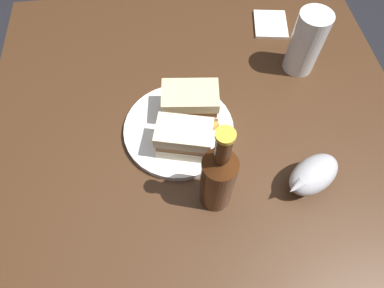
{
  "coord_description": "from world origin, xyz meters",
  "views": [
    {
      "loc": [
        0.28,
        -0.06,
        1.4
      ],
      "look_at": [
        -0.05,
        -0.02,
        0.8
      ],
      "focal_mm": 30.22,
      "sensor_mm": 36.0,
      "label": 1
    }
  ],
  "objects_px": {
    "pint_glass": "(305,46)",
    "sandwich_half_left": "(184,138)",
    "cider_bottle": "(218,178)",
    "napkin": "(270,24)",
    "plate": "(179,129)",
    "gravy_boat": "(313,175)",
    "sandwich_half_right": "(190,102)"
  },
  "relations": [
    {
      "from": "pint_glass",
      "to": "sandwich_half_left",
      "type": "bearing_deg",
      "value": -56.04
    },
    {
      "from": "cider_bottle",
      "to": "napkin",
      "type": "height_order",
      "value": "cider_bottle"
    },
    {
      "from": "plate",
      "to": "pint_glass",
      "type": "bearing_deg",
      "value": 116.55
    },
    {
      "from": "gravy_boat",
      "to": "cider_bottle",
      "type": "bearing_deg",
      "value": -88.06
    },
    {
      "from": "sandwich_half_left",
      "to": "pint_glass",
      "type": "relative_size",
      "value": 0.8
    },
    {
      "from": "plate",
      "to": "gravy_boat",
      "type": "height_order",
      "value": "gravy_boat"
    },
    {
      "from": "pint_glass",
      "to": "napkin",
      "type": "relative_size",
      "value": 1.45
    },
    {
      "from": "plate",
      "to": "sandwich_half_left",
      "type": "xyz_separation_m",
      "value": [
        0.05,
        0.01,
        0.05
      ]
    },
    {
      "from": "sandwich_half_right",
      "to": "gravy_boat",
      "type": "bearing_deg",
      "value": 47.86
    },
    {
      "from": "napkin",
      "to": "gravy_boat",
      "type": "bearing_deg",
      "value": -4.7
    },
    {
      "from": "napkin",
      "to": "cider_bottle",
      "type": "bearing_deg",
      "value": -25.73
    },
    {
      "from": "cider_bottle",
      "to": "napkin",
      "type": "distance_m",
      "value": 0.55
    },
    {
      "from": "plate",
      "to": "pint_glass",
      "type": "distance_m",
      "value": 0.37
    },
    {
      "from": "sandwich_half_left",
      "to": "cider_bottle",
      "type": "height_order",
      "value": "cider_bottle"
    },
    {
      "from": "sandwich_half_left",
      "to": "napkin",
      "type": "height_order",
      "value": "sandwich_half_left"
    },
    {
      "from": "pint_glass",
      "to": "napkin",
      "type": "height_order",
      "value": "pint_glass"
    },
    {
      "from": "cider_bottle",
      "to": "gravy_boat",
      "type": "bearing_deg",
      "value": 91.94
    },
    {
      "from": "plate",
      "to": "sandwich_half_left",
      "type": "bearing_deg",
      "value": 8.54
    },
    {
      "from": "pint_glass",
      "to": "napkin",
      "type": "distance_m",
      "value": 0.18
    },
    {
      "from": "pint_glass",
      "to": "gravy_boat",
      "type": "distance_m",
      "value": 0.33
    },
    {
      "from": "pint_glass",
      "to": "cider_bottle",
      "type": "relative_size",
      "value": 0.64
    },
    {
      "from": "cider_bottle",
      "to": "napkin",
      "type": "xyz_separation_m",
      "value": [
        -0.49,
        0.23,
        -0.09
      ]
    },
    {
      "from": "plate",
      "to": "cider_bottle",
      "type": "xyz_separation_m",
      "value": [
        0.17,
        0.06,
        0.09
      ]
    },
    {
      "from": "sandwich_half_left",
      "to": "gravy_boat",
      "type": "bearing_deg",
      "value": 66.19
    },
    {
      "from": "napkin",
      "to": "plate",
      "type": "bearing_deg",
      "value": -42.24
    },
    {
      "from": "sandwich_half_left",
      "to": "napkin",
      "type": "bearing_deg",
      "value": 142.65
    },
    {
      "from": "gravy_boat",
      "to": "napkin",
      "type": "relative_size",
      "value": 1.23
    },
    {
      "from": "pint_glass",
      "to": "gravy_boat",
      "type": "height_order",
      "value": "pint_glass"
    },
    {
      "from": "plate",
      "to": "sandwich_half_right",
      "type": "bearing_deg",
      "value": 142.96
    },
    {
      "from": "pint_glass",
      "to": "sandwich_half_right",
      "type": "bearing_deg",
      "value": -67.61
    },
    {
      "from": "plate",
      "to": "sandwich_half_right",
      "type": "distance_m",
      "value": 0.07
    },
    {
      "from": "gravy_boat",
      "to": "napkin",
      "type": "distance_m",
      "value": 0.48
    }
  ]
}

